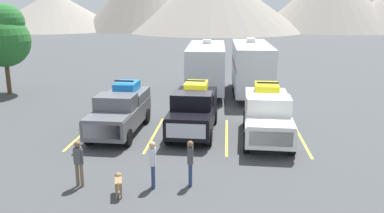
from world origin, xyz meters
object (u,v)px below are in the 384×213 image
object	(u,v)px
pickup_truck_c	(267,114)
person_c	(190,160)
pickup_truck_a	(121,110)
person_a	(78,160)
camper_trailer_b	(251,66)
pickup_truck_b	(193,110)
dog	(118,182)
camper_trailer_a	(206,66)
person_b	(153,161)

from	to	relation	value
pickup_truck_c	person_c	distance (m)	6.43
pickup_truck_a	person_a	size ratio (longest dim) A/B	3.22
camper_trailer_b	person_c	xyz separation A→B (m)	(-2.94, -14.95, -1.07)
pickup_truck_b	pickup_truck_c	size ratio (longest dim) A/B	0.95
dog	pickup_truck_b	bearing A→B (deg)	74.61
person_c	dog	size ratio (longest dim) A/B	1.89
camper_trailer_a	camper_trailer_b	distance (m)	3.20
pickup_truck_a	person_a	xyz separation A→B (m)	(0.12, -6.33, -0.15)
person_b	person_c	xyz separation A→B (m)	(1.29, 0.27, -0.01)
pickup_truck_a	pickup_truck_b	xyz separation A→B (m)	(3.63, 0.30, 0.02)
pickup_truck_b	camper_trailer_b	bearing A→B (deg)	69.03
camper_trailer_b	pickup_truck_b	bearing A→B (deg)	-110.97
person_a	dog	distance (m)	1.70
camper_trailer_b	dog	bearing A→B (deg)	-108.50
pickup_truck_a	pickup_truck_c	distance (m)	7.22
pickup_truck_b	person_b	size ratio (longest dim) A/B	3.11
camper_trailer_a	person_b	size ratio (longest dim) A/B	5.21
pickup_truck_c	camper_trailer_b	size ratio (longest dim) A/B	0.62
person_b	person_c	world-z (taller)	person_b
pickup_truck_c	camper_trailer_b	xyz separation A→B (m)	(-0.25, 9.37, 0.85)
person_a	pickup_truck_b	bearing A→B (deg)	62.11
pickup_truck_c	dog	xyz separation A→B (m)	(-5.55, -6.48, -0.72)
pickup_truck_a	pickup_truck_b	size ratio (longest dim) A/B	1.03
pickup_truck_c	person_a	world-z (taller)	pickup_truck_c
pickup_truck_a	person_a	world-z (taller)	pickup_truck_a
pickup_truck_a	pickup_truck_c	size ratio (longest dim) A/B	0.98
pickup_truck_b	camper_trailer_a	xyz separation A→B (m)	(0.17, 9.16, 0.82)
person_c	dog	bearing A→B (deg)	-159.20
pickup_truck_c	camper_trailer_b	bearing A→B (deg)	91.52
camper_trailer_a	camper_trailer_b	world-z (taller)	camper_trailer_b
pickup_truck_a	person_a	bearing A→B (deg)	-88.88
camper_trailer_a	camper_trailer_b	size ratio (longest dim) A/B	0.98
pickup_truck_a	camper_trailer_a	bearing A→B (deg)	68.09
pickup_truck_c	person_a	bearing A→B (deg)	-139.96
pickup_truck_b	person_a	size ratio (longest dim) A/B	3.13
pickup_truck_c	pickup_truck_b	bearing A→B (deg)	169.39
pickup_truck_b	camper_trailer_a	world-z (taller)	camper_trailer_a
person_b	person_c	distance (m)	1.31
camper_trailer_b	person_c	size ratio (longest dim) A/B	5.38
camper_trailer_a	pickup_truck_a	bearing A→B (deg)	-111.91
pickup_truck_b	person_b	xyz separation A→B (m)	(-0.89, -6.52, -0.16)
dog	person_a	bearing A→B (deg)	161.33
person_b	person_c	size ratio (longest dim) A/B	1.01
pickup_truck_c	person_b	world-z (taller)	pickup_truck_c
person_b	pickup_truck_b	bearing A→B (deg)	82.20
pickup_truck_c	dog	bearing A→B (deg)	-130.59
camper_trailer_a	person_a	xyz separation A→B (m)	(-3.68, -15.79, -0.99)
person_a	person_b	xyz separation A→B (m)	(2.62, 0.11, 0.01)
pickup_truck_c	camper_trailer_b	world-z (taller)	camper_trailer_b
pickup_truck_c	person_a	xyz separation A→B (m)	(-7.09, -5.96, -0.22)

